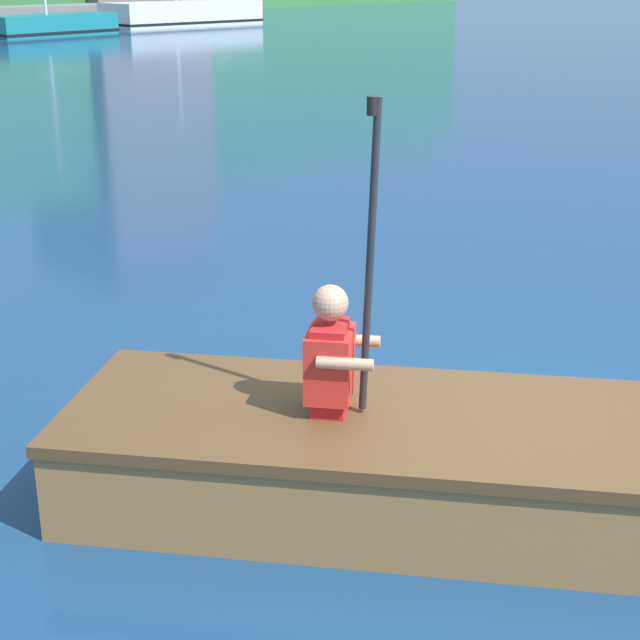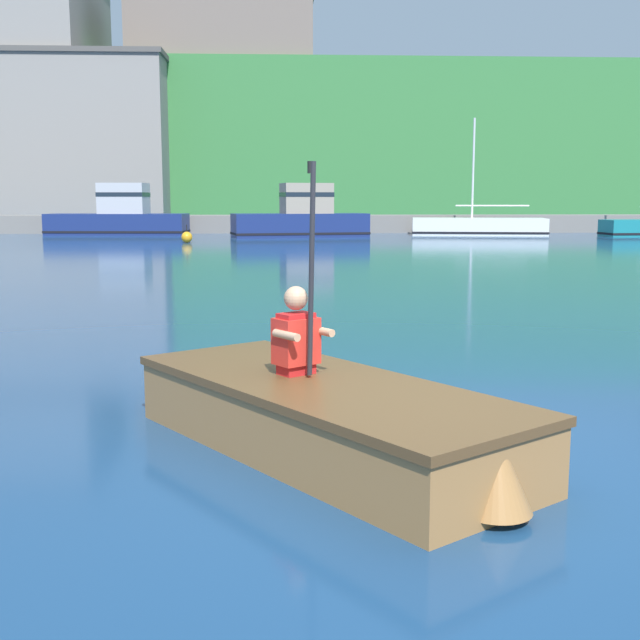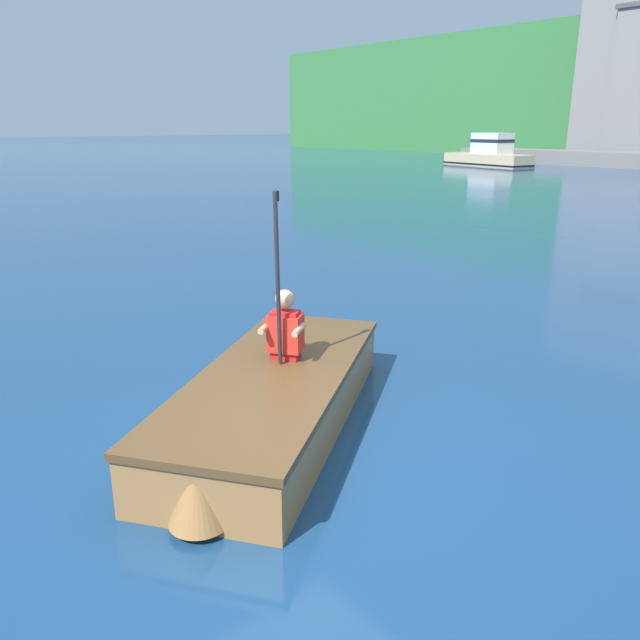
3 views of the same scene
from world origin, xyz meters
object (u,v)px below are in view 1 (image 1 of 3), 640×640
(rowboat_foreground, at_px, (404,456))
(moored_boat_dock_center_near, at_px, (53,25))
(moored_boat_dock_east_end, at_px, (183,14))
(person_paddler, at_px, (333,353))

(rowboat_foreground, bearing_deg, moored_boat_dock_center_near, 61.38)
(moored_boat_dock_center_near, relative_size, moored_boat_dock_east_end, 0.76)
(rowboat_foreground, xyz_separation_m, person_paddler, (-0.20, 0.29, 0.51))
(moored_boat_dock_center_near, xyz_separation_m, moored_boat_dock_east_end, (7.57, 1.68, 0.11))
(person_paddler, bearing_deg, rowboat_foreground, -54.66)
(moored_boat_dock_center_near, bearing_deg, person_paddler, -119.12)
(moored_boat_dock_center_near, relative_size, person_paddler, 3.78)
(moored_boat_dock_center_near, xyz_separation_m, person_paddler, (-17.58, -31.55, 0.41))
(rowboat_foreground, bearing_deg, person_paddler, 125.34)
(person_paddler, bearing_deg, moored_boat_dock_center_near, 60.88)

